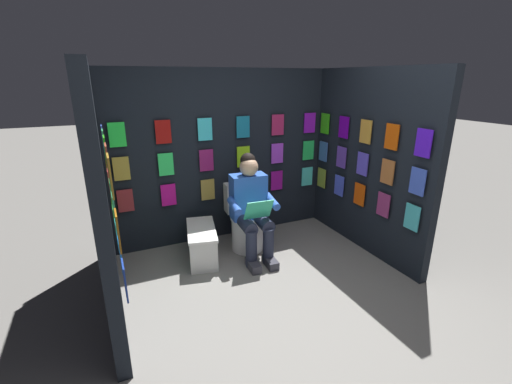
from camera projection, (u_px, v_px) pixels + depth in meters
name	position (u px, v px, depth m)	size (l,w,h in m)	color
ground_plane	(303.00, 322.00, 2.93)	(30.00, 30.00, 0.00)	gray
display_wall_back	(223.00, 156.00, 4.29)	(2.86, 0.14, 2.10)	black
display_wall_left	(368.00, 162.00, 3.99)	(0.14, 1.91, 2.10)	black
display_wall_right	(101.00, 196.00, 2.86)	(0.14, 1.91, 2.10)	black
toilet	(245.00, 221.00, 4.17)	(0.42, 0.57, 0.77)	white
person_reading	(252.00, 207.00, 3.88)	(0.54, 0.70, 1.19)	blue
comic_longbox_near	(202.00, 243.00, 3.91)	(0.45, 0.74, 0.38)	white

